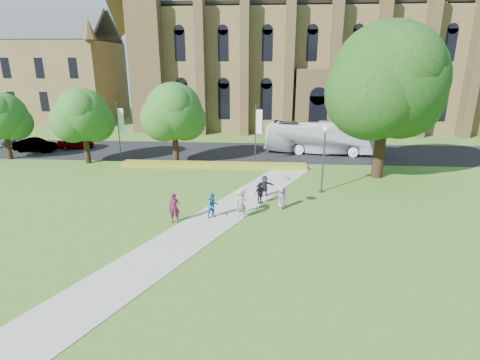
# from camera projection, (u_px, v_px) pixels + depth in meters

# --- Properties ---
(ground) EXTENTS (160.00, 160.00, 0.00)m
(ground) POSITION_uv_depth(u_px,v_px,m) (217.00, 223.00, 23.92)
(ground) COLOR #496C20
(ground) RESTS_ON ground
(road) EXTENTS (160.00, 10.00, 0.02)m
(road) POSITION_uv_depth(u_px,v_px,m) (239.00, 152.00, 42.95)
(road) COLOR black
(road) RESTS_ON ground
(footpath) EXTENTS (15.58, 28.54, 0.04)m
(footpath) POSITION_uv_depth(u_px,v_px,m) (219.00, 217.00, 24.87)
(footpath) COLOR #B2B2A8
(footpath) RESTS_ON ground
(flower_hedge) EXTENTS (18.00, 1.40, 0.45)m
(flower_hedge) POSITION_uv_depth(u_px,v_px,m) (214.00, 165.00, 36.55)
(flower_hedge) COLOR gold
(flower_hedge) RESTS_ON ground
(cathedral) EXTENTS (52.60, 18.25, 28.00)m
(cathedral) POSITION_uv_depth(u_px,v_px,m) (313.00, 41.00, 57.17)
(cathedral) COLOR brown
(cathedral) RESTS_ON ground
(building_west) EXTENTS (22.00, 14.00, 18.30)m
(building_west) POSITION_uv_depth(u_px,v_px,m) (48.00, 66.00, 63.33)
(building_west) COLOR brown
(building_west) RESTS_ON ground
(streetlamp) EXTENTS (0.44, 0.44, 5.24)m
(streetlamp) POSITION_uv_depth(u_px,v_px,m) (324.00, 151.00, 28.63)
(streetlamp) COLOR #38383D
(streetlamp) RESTS_ON ground
(large_tree) EXTENTS (9.60, 9.60, 13.20)m
(large_tree) POSITION_uv_depth(u_px,v_px,m) (387.00, 81.00, 31.03)
(large_tree) COLOR #332114
(large_tree) RESTS_ON ground
(street_tree_0) EXTENTS (5.20, 5.20, 7.50)m
(street_tree_0) POSITION_uv_depth(u_px,v_px,m) (83.00, 115.00, 36.75)
(street_tree_0) COLOR #332114
(street_tree_0) RESTS_ON ground
(street_tree_1) EXTENTS (5.60, 5.60, 8.05)m
(street_tree_1) POSITION_uv_depth(u_px,v_px,m) (174.00, 112.00, 36.54)
(street_tree_1) COLOR #332114
(street_tree_1) RESTS_ON ground
(street_tree_2) EXTENTS (4.80, 4.80, 6.95)m
(street_tree_2) POSITION_uv_depth(u_px,v_px,m) (3.00, 116.00, 38.40)
(street_tree_2) COLOR #332114
(street_tree_2) RESTS_ON ground
(banner_pole_0) EXTENTS (0.70, 0.10, 6.00)m
(banner_pole_0) POSITION_uv_depth(u_px,v_px,m) (257.00, 130.00, 37.23)
(banner_pole_0) COLOR #38383D
(banner_pole_0) RESTS_ON ground
(banner_pole_1) EXTENTS (0.70, 0.10, 6.00)m
(banner_pole_1) POSITION_uv_depth(u_px,v_px,m) (119.00, 128.00, 38.14)
(banner_pole_1) COLOR #38383D
(banner_pole_1) RESTS_ON ground
(tour_coach) EXTENTS (12.97, 4.64, 3.53)m
(tour_coach) POSITION_uv_depth(u_px,v_px,m) (322.00, 138.00, 41.78)
(tour_coach) COLOR silver
(tour_coach) RESTS_ON road
(car_0) EXTENTS (4.30, 2.79, 1.36)m
(car_0) POSITION_uv_depth(u_px,v_px,m) (76.00, 143.00, 44.28)
(car_0) COLOR gray
(car_0) RESTS_ON road
(car_1) EXTENTS (4.65, 1.69, 1.52)m
(car_1) POSITION_uv_depth(u_px,v_px,m) (35.00, 145.00, 42.80)
(car_1) COLOR gray
(car_1) RESTS_ON road
(pedestrian_0) EXTENTS (0.78, 0.59, 1.91)m
(pedestrian_0) POSITION_uv_depth(u_px,v_px,m) (174.00, 208.00, 23.72)
(pedestrian_0) COLOR #4D112A
(pedestrian_0) RESTS_ON footpath
(pedestrian_1) EXTENTS (1.06, 1.01, 1.72)m
(pedestrian_1) POSITION_uv_depth(u_px,v_px,m) (213.00, 206.00, 24.38)
(pedestrian_1) COLOR #1C5C8F
(pedestrian_1) RESTS_ON footpath
(pedestrian_2) EXTENTS (1.29, 1.23, 1.76)m
(pedestrian_2) POSITION_uv_depth(u_px,v_px,m) (241.00, 201.00, 25.05)
(pedestrian_2) COLOR silver
(pedestrian_2) RESTS_ON footpath
(pedestrian_3) EXTENTS (0.93, 0.93, 1.58)m
(pedestrian_3) POSITION_uv_depth(u_px,v_px,m) (260.00, 193.00, 26.95)
(pedestrian_3) COLOR black
(pedestrian_3) RESTS_ON footpath
(pedestrian_4) EXTENTS (0.88, 0.88, 1.54)m
(pedestrian_4) POSITION_uv_depth(u_px,v_px,m) (282.00, 198.00, 26.07)
(pedestrian_4) COLOR gray
(pedestrian_4) RESTS_ON footpath
(pedestrian_5) EXTENTS (1.57, 1.04, 1.63)m
(pedestrian_5) POSITION_uv_depth(u_px,v_px,m) (265.00, 186.00, 28.37)
(pedestrian_5) COLOR #27262E
(pedestrian_5) RESTS_ON footpath
(pedestrian_6) EXTENTS (0.67, 0.44, 1.83)m
(pedestrian_6) POSITION_uv_depth(u_px,v_px,m) (241.00, 204.00, 24.46)
(pedestrian_6) COLOR gray
(pedestrian_6) RESTS_ON footpath
(parasol) EXTENTS (0.83, 0.83, 0.64)m
(parasol) POSITION_uv_depth(u_px,v_px,m) (285.00, 182.00, 25.83)
(parasol) COLOR #EAA5A5
(parasol) RESTS_ON pedestrian_4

